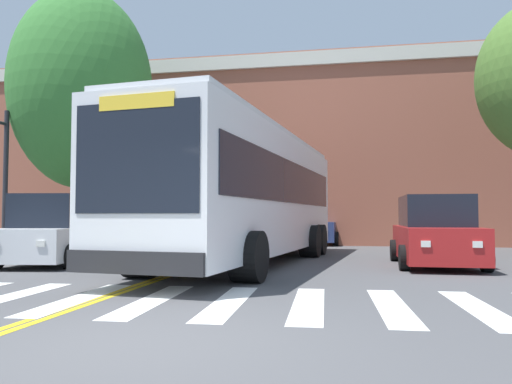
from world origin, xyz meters
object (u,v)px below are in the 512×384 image
(car_red_far_lane, at_px, (435,234))
(city_bus, at_px, (249,194))
(car_white_near_lane, at_px, (54,233))
(car_navy_behind_bus, at_px, (318,225))
(street_tree_curbside_small, at_px, (82,90))

(car_red_far_lane, bearing_deg, city_bus, -176.64)
(car_red_far_lane, bearing_deg, car_white_near_lane, -172.03)
(car_navy_behind_bus, distance_m, street_tree_curbside_small, 11.46)
(street_tree_curbside_small, bearing_deg, car_red_far_lane, -16.12)
(car_white_near_lane, distance_m, car_red_far_lane, 9.92)
(car_red_far_lane, height_order, car_navy_behind_bus, car_navy_behind_bus)
(car_white_near_lane, height_order, street_tree_curbside_small, street_tree_curbside_small)
(city_bus, bearing_deg, car_navy_behind_bus, 82.40)
(car_navy_behind_bus, height_order, street_tree_curbside_small, street_tree_curbside_small)
(car_white_near_lane, height_order, car_navy_behind_bus, car_navy_behind_bus)
(car_white_near_lane, relative_size, street_tree_curbside_small, 0.40)
(city_bus, relative_size, street_tree_curbside_small, 1.22)
(car_white_near_lane, height_order, car_red_far_lane, car_white_near_lane)
(city_bus, distance_m, car_white_near_lane, 5.23)
(street_tree_curbside_small, bearing_deg, city_bus, -27.80)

